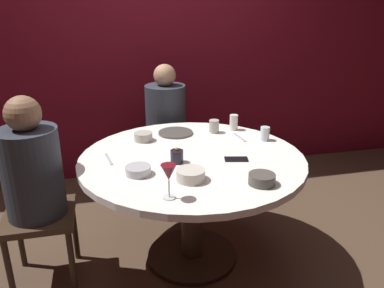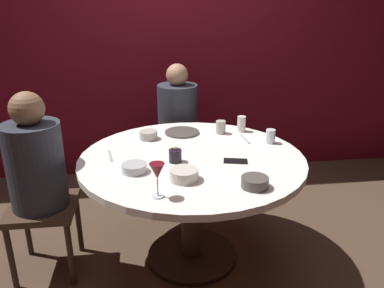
{
  "view_description": "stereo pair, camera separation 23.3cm",
  "coord_description": "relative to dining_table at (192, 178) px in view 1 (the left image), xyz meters",
  "views": [
    {
      "loc": [
        -0.51,
        -2.12,
        1.65
      ],
      "look_at": [
        0.0,
        0.0,
        0.82
      ],
      "focal_mm": 35.89,
      "sensor_mm": 36.0,
      "label": 1
    },
    {
      "loc": [
        -0.28,
        -2.17,
        1.65
      ],
      "look_at": [
        0.0,
        0.0,
        0.82
      ],
      "focal_mm": 35.89,
      "sensor_mm": 36.0,
      "label": 2
    }
  ],
  "objects": [
    {
      "name": "wine_glass",
      "position": [
        -0.23,
        -0.49,
        0.27
      ],
      "size": [
        0.08,
        0.08,
        0.18
      ],
      "color": "silver",
      "rests_on": "dining_table"
    },
    {
      "name": "ground_plane",
      "position": [
        0.0,
        0.0,
        -0.6
      ],
      "size": [
        8.0,
        8.0,
        0.0
      ],
      "primitive_type": "plane",
      "color": "#4C3828"
    },
    {
      "name": "knife_near_plate",
      "position": [
        -0.5,
        0.07,
        0.15
      ],
      "size": [
        0.05,
        0.18,
        0.01
      ],
      "primitive_type": "cube",
      "rotation": [
        0.0,
        0.0,
        0.16
      ],
      "color": "#B7B7BC",
      "rests_on": "dining_table"
    },
    {
      "name": "back_wall",
      "position": [
        0.0,
        1.51,
        0.7
      ],
      "size": [
        6.0,
        0.1,
        2.6
      ],
      "primitive_type": "cube",
      "color": "maroon",
      "rests_on": "ground"
    },
    {
      "name": "cell_phone",
      "position": [
        0.25,
        -0.12,
        0.15
      ],
      "size": [
        0.15,
        0.1,
        0.01
      ],
      "primitive_type": "cube",
      "rotation": [
        0.0,
        0.0,
        1.34
      ],
      "color": "black",
      "rests_on": "dining_table"
    },
    {
      "name": "cup_by_left_diner",
      "position": [
        0.26,
        0.4,
        0.19
      ],
      "size": [
        0.07,
        0.07,
        0.09
      ],
      "primitive_type": "cylinder",
      "color": "#B2ADA3",
      "rests_on": "dining_table"
    },
    {
      "name": "dining_table",
      "position": [
        0.0,
        0.0,
        0.0
      ],
      "size": [
        1.39,
        1.39,
        0.74
      ],
      "color": "white",
      "rests_on": "ground"
    },
    {
      "name": "fork_near_plate",
      "position": [
        0.4,
        0.25,
        0.15
      ],
      "size": [
        0.03,
        0.18,
        0.01
      ],
      "primitive_type": "cube",
      "rotation": [
        0.0,
        0.0,
        0.1
      ],
      "color": "#B7B7BC",
      "rests_on": "dining_table"
    },
    {
      "name": "candle_holder",
      "position": [
        -0.11,
        -0.07,
        0.19
      ],
      "size": [
        0.08,
        0.08,
        0.1
      ],
      "color": "black",
      "rests_on": "dining_table"
    },
    {
      "name": "cup_near_candle",
      "position": [
        0.42,
        0.43,
        0.2
      ],
      "size": [
        0.06,
        0.06,
        0.11
      ],
      "primitive_type": "cylinder",
      "color": "silver",
      "rests_on": "dining_table"
    },
    {
      "name": "bowl_salad_center",
      "position": [
        -0.26,
        0.35,
        0.17
      ],
      "size": [
        0.12,
        0.12,
        0.06
      ],
      "primitive_type": "cylinder",
      "color": "#B2ADA3",
      "rests_on": "dining_table"
    },
    {
      "name": "bowl_serving_large",
      "position": [
        -0.35,
        -0.19,
        0.17
      ],
      "size": [
        0.14,
        0.14,
        0.05
      ],
      "primitive_type": "cylinder",
      "color": "#B7B7BC",
      "rests_on": "dining_table"
    },
    {
      "name": "bowl_sauce_side",
      "position": [
        0.27,
        -0.45,
        0.17
      ],
      "size": [
        0.14,
        0.14,
        0.06
      ],
      "primitive_type": "cylinder",
      "color": "#4C4742",
      "rests_on": "dining_table"
    },
    {
      "name": "cup_by_right_diner",
      "position": [
        0.55,
        0.16,
        0.19
      ],
      "size": [
        0.06,
        0.06,
        0.09
      ],
      "primitive_type": "cylinder",
      "color": "silver",
      "rests_on": "dining_table"
    },
    {
      "name": "bowl_small_white",
      "position": [
        -0.08,
        -0.32,
        0.18
      ],
      "size": [
        0.16,
        0.16,
        0.06
      ],
      "primitive_type": "cylinder",
      "color": "beige",
      "rests_on": "dining_table"
    },
    {
      "name": "dinner_plate",
      "position": [
        -0.02,
        0.44,
        0.15
      ],
      "size": [
        0.25,
        0.25,
        0.01
      ],
      "primitive_type": "cylinder",
      "color": "#4C4742",
      "rests_on": "dining_table"
    },
    {
      "name": "seated_diner_left",
      "position": [
        -0.93,
        0.0,
        0.13
      ],
      "size": [
        0.4,
        0.4,
        1.18
      ],
      "rotation": [
        0.0,
        0.0,
        6.28
      ],
      "color": "#3F2D1E",
      "rests_on": "ground"
    },
    {
      "name": "seated_diner_back",
      "position": [
        0.0,
        0.97,
        0.12
      ],
      "size": [
        0.4,
        0.4,
        1.16
      ],
      "rotation": [
        0.0,
        0.0,
        4.71
      ],
      "color": "#3F2D1E",
      "rests_on": "ground"
    }
  ]
}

